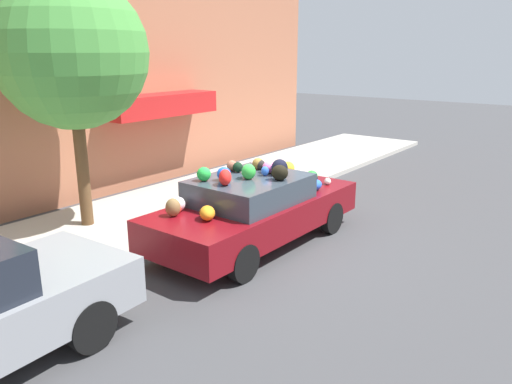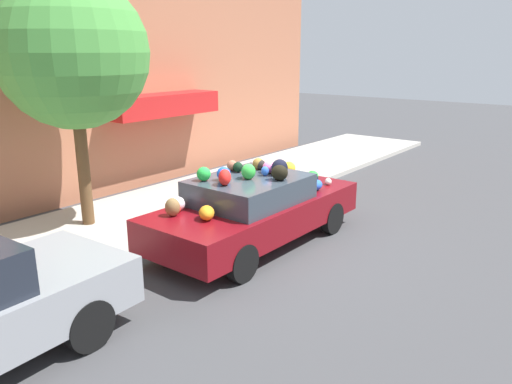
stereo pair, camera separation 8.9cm
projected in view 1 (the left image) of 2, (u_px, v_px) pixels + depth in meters
name	position (u px, v px, depth m)	size (l,w,h in m)	color
ground_plane	(250.00, 242.00, 9.55)	(60.00, 60.00, 0.00)	#424244
sidewalk_curb	(154.00, 212.00, 11.11)	(24.00, 3.20, 0.13)	#B2ADA3
building_facade	(87.00, 85.00, 11.74)	(18.00, 1.20, 5.57)	#B26B4C
street_tree	(71.00, 53.00, 9.24)	(2.86, 2.86, 4.79)	brown
fire_hydrant	(253.00, 179.00, 12.33)	(0.20, 0.20, 0.70)	#B2B2B7
art_car	(255.00, 207.00, 9.25)	(4.50, 1.88, 1.63)	maroon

